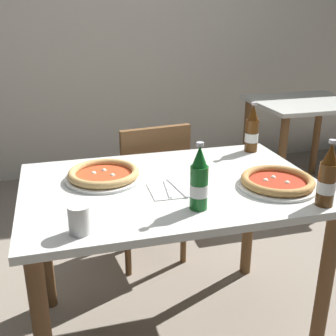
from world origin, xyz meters
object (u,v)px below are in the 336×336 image
at_px(dining_table_main, 171,209).
at_px(pizza_margherita_near, 277,182).
at_px(beer_bottle_center, 252,131).
at_px(dining_table_background, 304,121).
at_px(beer_bottle_left, 199,181).
at_px(pizza_marinara_far, 104,175).
at_px(napkin_with_cutlery, 173,189).
at_px(beer_bottle_right, 327,178).
at_px(paper_cup, 80,219).
at_px(chair_behind_table, 149,186).

distance_m(dining_table_main, pizza_margherita_near, 0.45).
distance_m(pizza_margherita_near, beer_bottle_center, 0.46).
bearing_deg(dining_table_background, pizza_margherita_near, -126.21).
distance_m(dining_table_background, beer_bottle_left, 2.12).
bearing_deg(pizza_marinara_far, napkin_with_cutlery, -36.05).
distance_m(dining_table_main, dining_table_background, 1.95).
bearing_deg(pizza_margherita_near, pizza_marinara_far, 158.27).
xyz_separation_m(pizza_margherita_near, pizza_marinara_far, (-0.66, 0.26, -0.00)).
xyz_separation_m(beer_bottle_left, beer_bottle_right, (0.45, -0.09, 0.00)).
bearing_deg(paper_cup, dining_table_main, 38.33).
bearing_deg(pizza_marinara_far, beer_bottle_left, -51.27).
bearing_deg(chair_behind_table, dining_table_main, 78.81).
bearing_deg(pizza_marinara_far, pizza_margherita_near, -21.73).
xyz_separation_m(chair_behind_table, pizza_marinara_far, (-0.30, -0.49, 0.29)).
bearing_deg(beer_bottle_left, beer_bottle_center, 49.18).
height_order(dining_table_background, beer_bottle_center, beer_bottle_center).
distance_m(chair_behind_table, beer_bottle_right, 1.11).
distance_m(chair_behind_table, pizza_marinara_far, 0.64).
distance_m(pizza_margherita_near, beer_bottle_right, 0.23).
relative_size(dining_table_background, beer_bottle_center, 3.24).
height_order(pizza_margherita_near, beer_bottle_center, beer_bottle_center).
bearing_deg(beer_bottle_center, dining_table_main, -149.14).
bearing_deg(beer_bottle_left, pizza_margherita_near, 15.11).
bearing_deg(beer_bottle_left, beer_bottle_right, -11.84).
height_order(beer_bottle_center, napkin_with_cutlery, beer_bottle_center).
bearing_deg(dining_table_background, napkin_with_cutlery, -137.20).
relative_size(pizza_marinara_far, napkin_with_cutlery, 1.70).
height_order(pizza_marinara_far, beer_bottle_left, beer_bottle_left).
bearing_deg(pizza_marinara_far, dining_table_background, 34.52).
bearing_deg(chair_behind_table, beer_bottle_left, 82.18).
distance_m(beer_bottle_left, beer_bottle_center, 0.71).
height_order(beer_bottle_left, beer_bottle_right, same).
bearing_deg(beer_bottle_right, pizza_marinara_far, 148.34).
distance_m(chair_behind_table, beer_bottle_left, 0.93).
bearing_deg(chair_behind_table, paper_cup, 57.80).
xyz_separation_m(dining_table_background, napkin_with_cutlery, (-1.47, -1.36, 0.16)).
bearing_deg(beer_bottle_left, dining_table_background, 47.27).
xyz_separation_m(pizza_marinara_far, beer_bottle_left, (0.29, -0.36, 0.08)).
distance_m(beer_bottle_right, napkin_with_cutlery, 0.57).
distance_m(beer_bottle_left, beer_bottle_right, 0.46).
distance_m(chair_behind_table, napkin_with_cutlery, 0.72).
distance_m(dining_table_main, beer_bottle_right, 0.63).
height_order(dining_table_main, pizza_marinara_far, pizza_marinara_far).
distance_m(pizza_marinara_far, beer_bottle_center, 0.78).
distance_m(dining_table_background, paper_cup, 2.45).
distance_m(dining_table_main, beer_bottle_center, 0.62).
relative_size(chair_behind_table, paper_cup, 8.95).
xyz_separation_m(dining_table_main, pizza_marinara_far, (-0.26, 0.12, 0.13)).
height_order(pizza_marinara_far, beer_bottle_center, beer_bottle_center).
bearing_deg(beer_bottle_right, paper_cup, 178.03).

